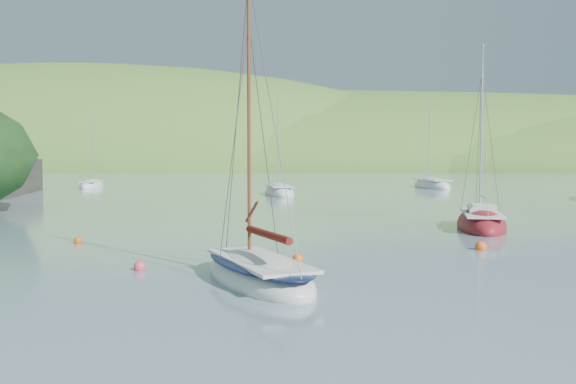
{
  "coord_description": "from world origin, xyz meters",
  "views": [
    {
      "loc": [
        1.69,
        -19.46,
        4.15
      ],
      "look_at": [
        1.29,
        8.0,
        2.48
      ],
      "focal_mm": 40.0,
      "sensor_mm": 36.0,
      "label": 1
    }
  ],
  "objects_px": {
    "distant_sloop_a": "(279,193)",
    "distant_sloop_c": "(92,186)",
    "sloop_red": "(481,225)",
    "daysailer_white": "(258,275)",
    "distant_sloop_b": "(432,186)"
  },
  "relations": [
    {
      "from": "daysailer_white",
      "to": "sloop_red",
      "type": "relative_size",
      "value": 0.96
    },
    {
      "from": "distant_sloop_b",
      "to": "distant_sloop_c",
      "type": "distance_m",
      "value": 40.81
    },
    {
      "from": "daysailer_white",
      "to": "distant_sloop_c",
      "type": "height_order",
      "value": "daysailer_white"
    },
    {
      "from": "distant_sloop_b",
      "to": "sloop_red",
      "type": "bearing_deg",
      "value": -108.72
    },
    {
      "from": "distant_sloop_a",
      "to": "distant_sloop_c",
      "type": "bearing_deg",
      "value": 140.35
    },
    {
      "from": "sloop_red",
      "to": "distant_sloop_b",
      "type": "relative_size",
      "value": 0.92
    },
    {
      "from": "sloop_red",
      "to": "distant_sloop_c",
      "type": "xyz_separation_m",
      "value": [
        -34.87,
        41.46,
        -0.05
      ]
    },
    {
      "from": "distant_sloop_b",
      "to": "daysailer_white",
      "type": "bearing_deg",
      "value": -117.68
    },
    {
      "from": "daysailer_white",
      "to": "distant_sloop_b",
      "type": "relative_size",
      "value": 0.88
    },
    {
      "from": "distant_sloop_a",
      "to": "sloop_red",
      "type": "bearing_deg",
      "value": -76.7
    },
    {
      "from": "sloop_red",
      "to": "distant_sloop_c",
      "type": "distance_m",
      "value": 54.18
    },
    {
      "from": "sloop_red",
      "to": "daysailer_white",
      "type": "bearing_deg",
      "value": -116.84
    },
    {
      "from": "distant_sloop_c",
      "to": "daysailer_white",
      "type": "bearing_deg",
      "value": -70.06
    },
    {
      "from": "distant_sloop_b",
      "to": "distant_sloop_c",
      "type": "bearing_deg",
      "value": 169.26
    },
    {
      "from": "distant_sloop_a",
      "to": "distant_sloop_c",
      "type": "xyz_separation_m",
      "value": [
        -22.97,
        13.29,
        -0.02
      ]
    }
  ]
}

